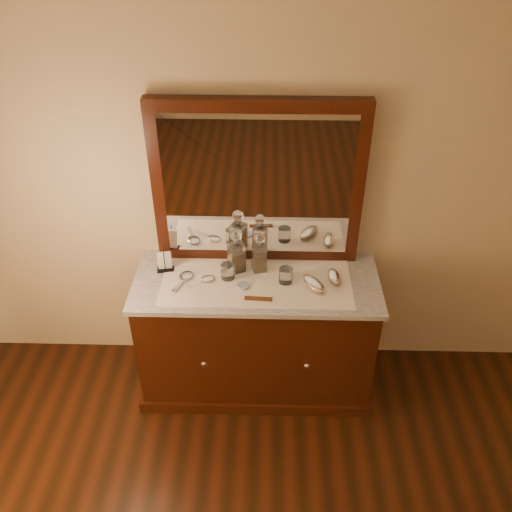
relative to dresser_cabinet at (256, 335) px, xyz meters
The scene contains 18 objects.
dresser_cabinet is the anchor object (origin of this frame).
dresser_plinth 0.37m from the dresser_cabinet, ahead, with size 1.46×0.59×0.08m, color black.
knob_left 0.42m from the dresser_cabinet, 136.47° to the right, with size 0.04×0.04×0.04m, color silver.
knob_right 0.42m from the dresser_cabinet, 43.53° to the right, with size 0.04×0.04×0.04m, color silver.
marble_top 0.42m from the dresser_cabinet, ahead, with size 1.44×0.59×0.03m, color silver.
mirror_frame 0.97m from the dresser_cabinet, 90.00° to the left, with size 1.20×0.08×1.00m, color black.
mirror_glass 0.96m from the dresser_cabinet, 90.00° to the left, with size 1.06×0.01×0.86m, color white.
lace_runner 0.44m from the dresser_cabinet, 90.00° to the right, with size 1.10×0.45×0.00m, color white.
pin_dish 0.46m from the dresser_cabinet, 140.63° to the right, with size 0.07×0.07×0.01m, color white.
comb 0.48m from the dresser_cabinet, 84.86° to the right, with size 0.16×0.03×0.01m, color brown.
napkin_rack 0.75m from the dresser_cabinet, behind, with size 0.11×0.08×0.15m.
decanter_left 0.57m from the dresser_cabinet, 140.66° to the left, with size 0.11×0.11×0.28m.
decanter_right 0.55m from the dresser_cabinet, 82.62° to the left, with size 0.09×0.09×0.26m.
brush_near 0.58m from the dresser_cabinet, 10.72° to the right, with size 0.16×0.19×0.05m.
brush_far 0.65m from the dresser_cabinet, ahead, with size 0.09×0.16×0.04m.
hand_mirror_outer 0.62m from the dresser_cabinet, behind, with size 0.12×0.21×0.02m.
hand_mirror_inner 0.54m from the dresser_cabinet, behind, with size 0.18×0.14×0.02m.
tumblers 0.49m from the dresser_cabinet, 81.39° to the left, with size 0.42×0.11×0.09m.
Camera 1 is at (0.06, -0.51, 2.81)m, focal length 37.81 mm.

